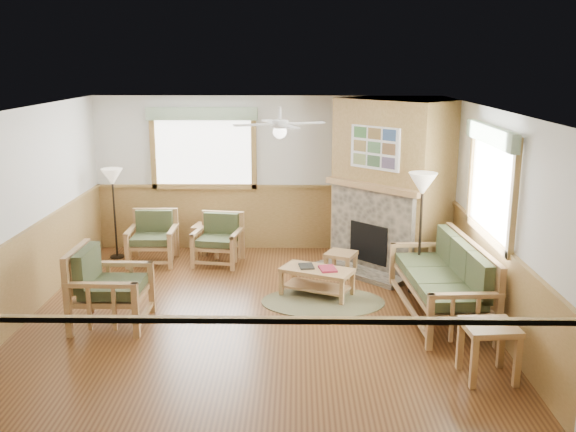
{
  "coord_description": "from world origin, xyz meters",
  "views": [
    {
      "loc": [
        0.53,
        -8.07,
        3.29
      ],
      "look_at": [
        0.4,
        0.7,
        1.15
      ],
      "focal_mm": 40.0,
      "sensor_mm": 36.0,
      "label": 1
    }
  ],
  "objects_px": {
    "floor_lamp_left": "(115,213)",
    "floor_lamp_right": "(420,233)",
    "sofa": "(440,279)",
    "end_table_sofa": "(488,351)",
    "footstool": "(341,264)",
    "armchair_back_right": "(218,240)",
    "armchair_left": "(111,287)",
    "armchair_back_left": "(152,238)",
    "coffee_table": "(317,282)",
    "end_table_chairs": "(208,240)"
  },
  "relations": [
    {
      "from": "coffee_table",
      "to": "floor_lamp_right",
      "type": "relative_size",
      "value": 0.57
    },
    {
      "from": "armchair_back_right",
      "to": "end_table_sofa",
      "type": "distance_m",
      "value": 5.12
    },
    {
      "from": "armchair_back_right",
      "to": "coffee_table",
      "type": "height_order",
      "value": "armchair_back_right"
    },
    {
      "from": "end_table_sofa",
      "to": "footstool",
      "type": "height_order",
      "value": "end_table_sofa"
    },
    {
      "from": "armchair_back_left",
      "to": "end_table_sofa",
      "type": "xyz_separation_m",
      "value": [
        4.42,
        -3.91,
        -0.12
      ]
    },
    {
      "from": "armchair_back_right",
      "to": "footstool",
      "type": "xyz_separation_m",
      "value": [
        1.99,
        -0.58,
        -0.22
      ]
    },
    {
      "from": "armchair_left",
      "to": "floor_lamp_right",
      "type": "bearing_deg",
      "value": -72.5
    },
    {
      "from": "armchair_back_right",
      "to": "floor_lamp_right",
      "type": "distance_m",
      "value": 3.36
    },
    {
      "from": "armchair_left",
      "to": "floor_lamp_right",
      "type": "height_order",
      "value": "floor_lamp_right"
    },
    {
      "from": "armchair_back_right",
      "to": "end_table_sofa",
      "type": "relative_size",
      "value": 1.34
    },
    {
      "from": "armchair_back_left",
      "to": "coffee_table",
      "type": "relative_size",
      "value": 0.85
    },
    {
      "from": "floor_lamp_left",
      "to": "floor_lamp_right",
      "type": "height_order",
      "value": "floor_lamp_right"
    },
    {
      "from": "sofa",
      "to": "footstool",
      "type": "relative_size",
      "value": 5.0
    },
    {
      "from": "end_table_sofa",
      "to": "end_table_chairs",
      "type": "bearing_deg",
      "value": 129.17
    },
    {
      "from": "armchair_back_left",
      "to": "floor_lamp_right",
      "type": "distance_m",
      "value": 4.38
    },
    {
      "from": "armchair_left",
      "to": "footstool",
      "type": "bearing_deg",
      "value": -56.6
    },
    {
      "from": "armchair_back_left",
      "to": "end_table_sofa",
      "type": "bearing_deg",
      "value": -42.69
    },
    {
      "from": "sofa",
      "to": "armchair_back_left",
      "type": "bearing_deg",
      "value": -120.84
    },
    {
      "from": "armchair_left",
      "to": "footstool",
      "type": "distance_m",
      "value": 3.62
    },
    {
      "from": "end_table_chairs",
      "to": "floor_lamp_right",
      "type": "bearing_deg",
      "value": -28.14
    },
    {
      "from": "end_table_chairs",
      "to": "floor_lamp_left",
      "type": "distance_m",
      "value": 1.64
    },
    {
      "from": "armchair_left",
      "to": "end_table_chairs",
      "type": "xyz_separation_m",
      "value": [
        0.82,
        3.0,
        -0.24
      ]
    },
    {
      "from": "armchair_back_right",
      "to": "end_table_sofa",
      "type": "bearing_deg",
      "value": -40.04
    },
    {
      "from": "coffee_table",
      "to": "end_table_chairs",
      "type": "relative_size",
      "value": 1.88
    },
    {
      "from": "sofa",
      "to": "end_table_chairs",
      "type": "height_order",
      "value": "sofa"
    },
    {
      "from": "footstool",
      "to": "armchair_back_right",
      "type": "bearing_deg",
      "value": 163.81
    },
    {
      "from": "end_table_chairs",
      "to": "floor_lamp_left",
      "type": "bearing_deg",
      "value": -173.72
    },
    {
      "from": "sofa",
      "to": "floor_lamp_right",
      "type": "relative_size",
      "value": 1.22
    },
    {
      "from": "armchair_back_left",
      "to": "end_table_sofa",
      "type": "height_order",
      "value": "armchair_back_left"
    },
    {
      "from": "sofa",
      "to": "armchair_back_right",
      "type": "height_order",
      "value": "sofa"
    },
    {
      "from": "armchair_back_left",
      "to": "floor_lamp_left",
      "type": "xyz_separation_m",
      "value": [
        -0.68,
        0.28,
        0.35
      ]
    },
    {
      "from": "sofa",
      "to": "end_table_sofa",
      "type": "relative_size",
      "value": 3.55
    },
    {
      "from": "armchair_left",
      "to": "footstool",
      "type": "relative_size",
      "value": 2.34
    },
    {
      "from": "armchair_back_left",
      "to": "armchair_back_right",
      "type": "bearing_deg",
      "value": -2.41
    },
    {
      "from": "end_table_sofa",
      "to": "floor_lamp_left",
      "type": "relative_size",
      "value": 0.39
    },
    {
      "from": "end_table_chairs",
      "to": "armchair_back_right",
      "type": "bearing_deg",
      "value": -64.46
    },
    {
      "from": "armchair_left",
      "to": "end_table_sofa",
      "type": "bearing_deg",
      "value": -106.57
    },
    {
      "from": "floor_lamp_right",
      "to": "footstool",
      "type": "bearing_deg",
      "value": 146.63
    },
    {
      "from": "armchair_back_left",
      "to": "floor_lamp_right",
      "type": "height_order",
      "value": "floor_lamp_right"
    },
    {
      "from": "end_table_sofa",
      "to": "coffee_table",
      "type": "bearing_deg",
      "value": 125.57
    },
    {
      "from": "armchair_back_left",
      "to": "coffee_table",
      "type": "height_order",
      "value": "armchair_back_left"
    },
    {
      "from": "armchair_back_right",
      "to": "coffee_table",
      "type": "distance_m",
      "value": 2.17
    },
    {
      "from": "sofa",
      "to": "footstool",
      "type": "bearing_deg",
      "value": -146.83
    },
    {
      "from": "coffee_table",
      "to": "floor_lamp_left",
      "type": "bearing_deg",
      "value": 177.05
    },
    {
      "from": "armchair_left",
      "to": "floor_lamp_left",
      "type": "distance_m",
      "value": 2.94
    },
    {
      "from": "sofa",
      "to": "armchair_back_left",
      "type": "relative_size",
      "value": 2.53
    },
    {
      "from": "armchair_back_right",
      "to": "floor_lamp_left",
      "type": "relative_size",
      "value": 0.53
    },
    {
      "from": "armchair_back_left",
      "to": "coffee_table",
      "type": "distance_m",
      "value": 3.07
    },
    {
      "from": "coffee_table",
      "to": "floor_lamp_right",
      "type": "height_order",
      "value": "floor_lamp_right"
    },
    {
      "from": "sofa",
      "to": "armchair_back_right",
      "type": "distance_m",
      "value": 3.85
    }
  ]
}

